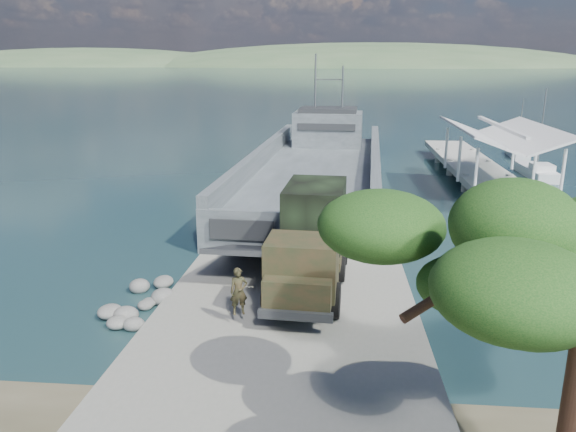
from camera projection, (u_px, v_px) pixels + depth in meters
The scene contains 11 objects.
ground at pixel (288, 315), 22.07m from camera, with size 1400.00×1400.00×0.00m, color #1B3E41.
boat_ramp at pixel (286, 321), 21.04m from camera, with size 10.00×18.00×0.50m, color gray.
shoreline_rocks at pixel (139, 304), 23.07m from camera, with size 3.20×5.60×0.90m, color #5E5E5C, non-canonical shape.
distant_headlands at pixel (388, 66), 554.27m from camera, with size 1000.00×240.00×48.00m, color #3C5A38, non-canonical shape.
pier at pixel (500, 180), 38.51m from camera, with size 6.40×44.00×6.10m.
landing_craft at pixel (317, 178), 42.62m from camera, with size 11.10×36.95×10.85m.
military_truck at pixel (311, 239), 23.31m from camera, with size 3.28×8.76×3.99m.
soldier at pixel (239, 301), 20.05m from camera, with size 0.64×0.42×1.74m, color #222E19.
sailboat_near at pixel (537, 172), 47.17m from camera, with size 1.89×6.23×7.55m.
sailboat_far at pixel (518, 154), 56.34m from camera, with size 1.79×5.01×5.99m.
overhang_tree at pixel (557, 275), 10.47m from camera, with size 8.07×7.43×7.33m.
Camera 1 is at (1.77, -20.07, 9.82)m, focal length 35.00 mm.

